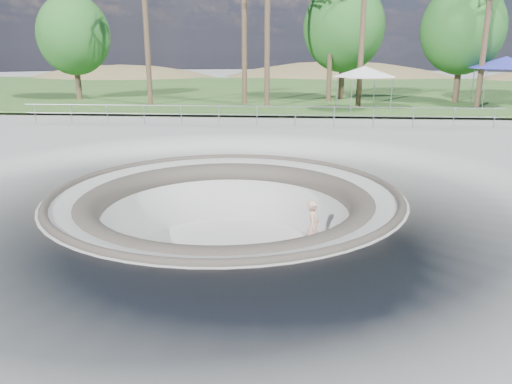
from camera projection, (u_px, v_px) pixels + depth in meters
ground at (226, 193)px, 14.67m from camera, size 180.00×180.00×0.00m
skate_bowl at (227, 250)px, 15.18m from camera, size 14.00×14.00×4.10m
grass_strip at (275, 90)px, 47.15m from camera, size 180.00×36.00×0.12m
distant_hills at (307, 128)px, 71.07m from camera, size 103.20×45.00×28.60m
safety_railing at (257, 116)px, 25.96m from camera, size 25.00×0.06×1.03m
skateboard at (312, 254)px, 14.94m from camera, size 0.86×0.44×0.09m
skater at (313, 227)px, 14.70m from camera, size 0.46×0.65×1.66m
canopy_white at (365, 72)px, 30.69m from camera, size 5.20×5.20×2.72m
canopy_blue at (506, 63)px, 32.61m from camera, size 6.44×6.44×3.27m
bushy_tree_left at (73, 35)px, 37.02m from camera, size 5.36×4.87×7.73m
bushy_tree_mid at (344, 27)px, 36.82m from camera, size 5.98×5.43×8.62m
bushy_tree_right at (463, 29)px, 34.76m from camera, size 5.75×5.23×8.30m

